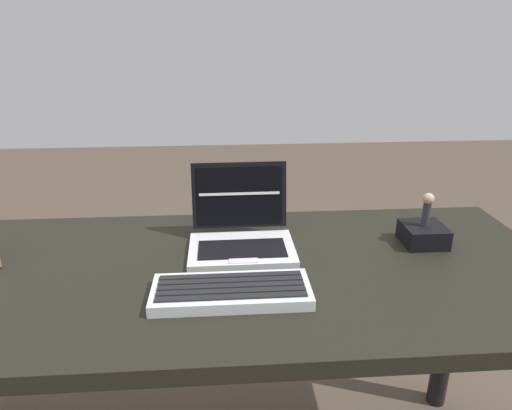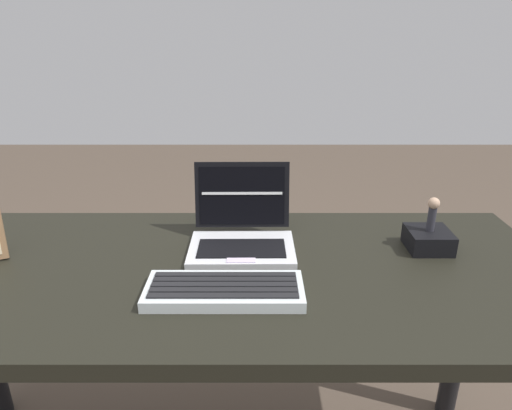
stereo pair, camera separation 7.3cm
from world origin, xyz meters
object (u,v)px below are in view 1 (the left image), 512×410
(figurine, at_px, (427,207))
(external_keyboard, at_px, (231,291))
(laptop_front, at_px, (241,233))
(figurine_stand, at_px, (423,234))

(figurine, bearing_deg, external_keyboard, -156.58)
(external_keyboard, distance_m, figurine, 0.55)
(laptop_front, height_order, external_keyboard, laptop_front)
(external_keyboard, height_order, figurine, figurine)
(laptop_front, xyz_separation_m, figurine_stand, (0.47, -0.01, -0.01))
(external_keyboard, distance_m, figurine_stand, 0.54)
(external_keyboard, bearing_deg, figurine_stand, 23.42)
(figurine, bearing_deg, laptop_front, 178.56)
(laptop_front, relative_size, figurine, 2.99)
(figurine, bearing_deg, figurine_stand, 7.13)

